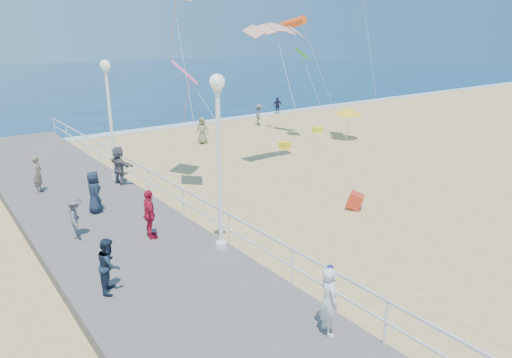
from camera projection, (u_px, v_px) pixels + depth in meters
ground at (340, 220)px, 17.41m from camera, size 160.00×160.00×0.00m
ocean at (13, 82)px, 66.97m from camera, size 160.00×90.00×0.05m
surf_line at (131, 131)px, 33.03m from camera, size 160.00×1.20×0.04m
boardwalk at (158, 274)px, 13.06m from camera, size 5.00×44.00×0.40m
railing at (229, 220)px, 14.14m from camera, size 0.05×42.00×0.55m
lamp_post_mid at (219, 146)px, 13.24m from camera, size 0.44×0.44×5.32m
lamp_post_far at (109, 108)px, 20.10m from camera, size 0.44×0.44×5.32m
woman_holding_toddler at (328, 301)px, 9.95m from camera, size 0.54×0.67×1.61m
toddler_held at (329, 279)px, 10.03m from camera, size 0.36×0.42×0.72m
spectator_2 at (76, 217)px, 14.75m from camera, size 0.78×1.03×1.41m
spectator_3 at (150, 214)px, 14.68m from camera, size 0.59×1.03×1.65m
spectator_4 at (94, 192)px, 16.84m from camera, size 0.51×0.78×1.59m
spectator_5 at (119, 165)px, 20.06m from camera, size 0.80×1.66×1.71m
spectator_6 at (38, 174)px, 18.97m from camera, size 0.62×0.70×1.60m
spectator_7 at (109, 265)px, 11.65m from camera, size 0.83×0.89×1.47m
beach_walker_a at (259, 115)px, 35.17m from camera, size 1.09×1.22×1.64m
beach_walker_b at (278, 106)px, 40.21m from camera, size 0.93×0.71×1.47m
beach_walker_c at (202, 131)px, 29.22m from camera, size 0.98×0.95×1.70m
box_kite at (355, 202)px, 18.36m from camera, size 0.86×0.90×0.74m
beach_umbrella at (348, 111)px, 29.98m from camera, size 1.90×1.90×2.14m
beach_chair_left at (285, 145)px, 28.22m from camera, size 0.55×0.55×0.40m
beach_chair_right at (317, 130)px, 32.76m from camera, size 0.55×0.55×0.40m
kite_parafoil at (276, 27)px, 21.95m from camera, size 3.43×0.94×0.65m
kite_windsock at (294, 23)px, 28.99m from camera, size 1.06×3.00×1.15m
kite_diamond_pink at (185, 72)px, 18.65m from camera, size 1.57×1.71×0.96m
kite_diamond_green at (302, 53)px, 28.72m from camera, size 1.25×1.36×0.71m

